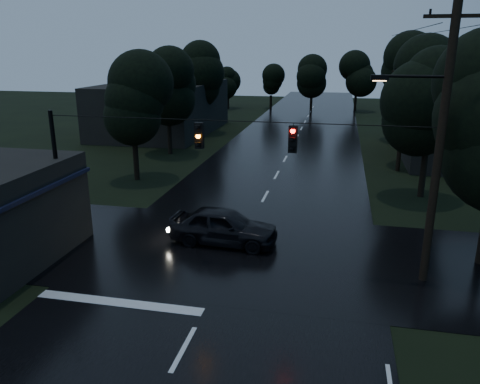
% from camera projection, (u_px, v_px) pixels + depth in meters
% --- Properties ---
extents(main_road, '(12.00, 120.00, 0.02)m').
position_uv_depth(main_road, '(285.00, 159.00, 37.00)').
color(main_road, black).
rests_on(main_road, ground).
extents(cross_street, '(60.00, 9.00, 0.02)m').
position_uv_depth(cross_street, '(236.00, 252.00, 20.18)').
color(cross_street, black).
rests_on(cross_street, ground).
extents(building_far_right, '(10.00, 14.00, 4.40)m').
position_uv_depth(building_far_right, '(467.00, 130.00, 37.29)').
color(building_far_right, black).
rests_on(building_far_right, ground).
extents(building_far_left, '(10.00, 16.00, 5.00)m').
position_uv_depth(building_far_left, '(163.00, 108.00, 48.40)').
color(building_far_left, black).
rests_on(building_far_left, ground).
extents(utility_pole_main, '(3.50, 0.30, 10.00)m').
position_uv_depth(utility_pole_main, '(437.00, 143.00, 16.21)').
color(utility_pole_main, black).
rests_on(utility_pole_main, ground).
extents(utility_pole_far, '(2.00, 0.30, 7.50)m').
position_uv_depth(utility_pole_far, '(403.00, 117.00, 32.33)').
color(utility_pole_far, black).
rests_on(utility_pole_far, ground).
extents(anchor_pole_left, '(0.18, 0.18, 6.00)m').
position_uv_depth(anchor_pole_left, '(58.00, 181.00, 19.86)').
color(anchor_pole_left, black).
rests_on(anchor_pole_left, ground).
extents(span_signals, '(15.00, 0.37, 1.12)m').
position_uv_depth(span_signals, '(244.00, 136.00, 17.58)').
color(span_signals, black).
rests_on(span_signals, ground).
extents(tree_left_a, '(3.92, 3.92, 8.26)m').
position_uv_depth(tree_left_a, '(132.00, 100.00, 29.78)').
color(tree_left_a, black).
rests_on(tree_left_a, ground).
extents(tree_left_b, '(4.20, 4.20, 8.85)m').
position_uv_depth(tree_left_b, '(167.00, 85.00, 37.26)').
color(tree_left_b, black).
rests_on(tree_left_b, ground).
extents(tree_left_c, '(4.48, 4.48, 9.44)m').
position_uv_depth(tree_left_c, '(197.00, 73.00, 46.62)').
color(tree_left_c, black).
rests_on(tree_left_c, ground).
extents(tree_right_a, '(4.20, 4.20, 8.85)m').
position_uv_depth(tree_right_a, '(432.00, 100.00, 26.07)').
color(tree_right_a, black).
rests_on(tree_right_a, ground).
extents(tree_right_b, '(4.48, 4.48, 9.44)m').
position_uv_depth(tree_right_b, '(422.00, 84.00, 33.31)').
color(tree_right_b, black).
rests_on(tree_right_b, ground).
extents(tree_right_c, '(4.76, 4.76, 10.03)m').
position_uv_depth(tree_right_c, '(412.00, 72.00, 42.43)').
color(tree_right_c, black).
rests_on(tree_right_c, ground).
extents(car, '(4.94, 2.25, 1.65)m').
position_uv_depth(car, '(224.00, 226.00, 20.83)').
color(car, black).
rests_on(car, ground).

